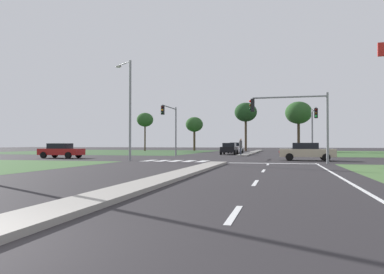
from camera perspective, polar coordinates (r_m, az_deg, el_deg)
The scene contains 28 objects.
ground_plane at distance 33.96m, azimuth 6.56°, elevation -3.48°, with size 200.00×200.00×0.00m, color #282628.
grass_verge_far_left at distance 65.41m, azimuth -13.19°, elevation -2.29°, with size 35.00×35.00×0.01m, color #2D4C28.
median_island_near at distance 15.36m, azimuth -2.81°, elevation -6.16°, with size 1.20×22.00×0.14m, color gray.
median_island_far at distance 58.82m, azimuth 9.74°, elevation -2.38°, with size 1.20×36.00×0.14m, color gray.
lane_dash_near at distance 7.44m, azimuth 6.71°, elevation -12.11°, with size 0.14×2.00×0.01m, color silver.
lane_dash_second at distance 13.35m, azimuth 10.04°, elevation -7.19°, with size 0.14×2.00×0.01m, color silver.
lane_dash_third at distance 19.32m, azimuth 11.29°, elevation -5.29°, with size 0.14×2.00×0.01m, color silver.
lane_dash_fourth at distance 25.30m, azimuth 11.95°, elevation -4.28°, with size 0.14×2.00×0.01m, color silver.
edge_line_right at distance 15.89m, azimuth 22.88°, elevation -6.14°, with size 0.14×24.00×0.01m, color silver.
stop_bar_near at distance 26.68m, azimuth 12.71°, elevation -4.11°, with size 6.40×0.50×0.01m, color silver.
crosswalk_bar_near at distance 30.47m, azimuth -6.80°, elevation -3.75°, with size 0.70×2.80×0.01m, color silver.
crosswalk_bar_second at distance 30.08m, azimuth -4.75°, elevation -3.79°, with size 0.70×2.80×0.01m, color silver.
crosswalk_bar_third at distance 29.72m, azimuth -2.65°, elevation -3.82°, with size 0.70×2.80×0.01m, color silver.
crosswalk_bar_fourth at distance 29.42m, azimuth -0.50°, elevation -3.85°, with size 0.70×2.80×0.01m, color silver.
crosswalk_bar_fifth at distance 29.15m, azimuth 1.69°, elevation -3.88°, with size 0.70×2.80×0.01m, color silver.
car_beige_near at distance 32.00m, azimuth 17.73°, elevation -2.20°, with size 4.57×2.08×1.51m.
car_red_second at distance 37.90m, azimuth -20.09°, elevation -2.03°, with size 4.31×2.02×1.46m.
car_white_third at distance 54.31m, azimuth 6.93°, elevation -1.71°, with size 2.00×4.31×1.61m.
car_black_fourth at distance 47.51m, azimuth 5.95°, elevation -1.85°, with size 2.01×4.21×1.53m.
traffic_signal_far_left at distance 40.31m, azimuth -3.34°, elevation 2.53°, with size 0.32×5.12×5.72m.
traffic_signal_far_right at distance 38.56m, azimuth 18.76°, elevation 2.13°, with size 0.32×4.90×5.10m.
traffic_signal_near_right at distance 27.14m, azimuth 16.15°, elevation 3.51°, with size 5.61×0.32×5.09m.
street_lamp_second at distance 31.22m, azimuth -10.01°, elevation 5.16°, with size 2.03×1.42×8.54m.
pedestrian_at_median at distance 42.05m, azimuth 7.74°, elevation -1.24°, with size 0.34×0.34×1.90m.
treeline_near at distance 71.27m, azimuth -7.48°, elevation 2.70°, with size 3.23×3.23×7.53m.
treeline_second at distance 73.72m, azimuth 0.37°, elevation 1.96°, with size 3.56×3.56×6.91m.
treeline_third at distance 71.03m, azimuth 8.53°, elevation 3.87°, with size 4.36×4.36×9.46m.
treeline_fourth at distance 66.66m, azimuth 16.57°, elevation 3.67°, with size 4.67×4.67×8.94m.
Camera 1 is at (4.44, -3.64, 1.43)m, focal length 33.56 mm.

